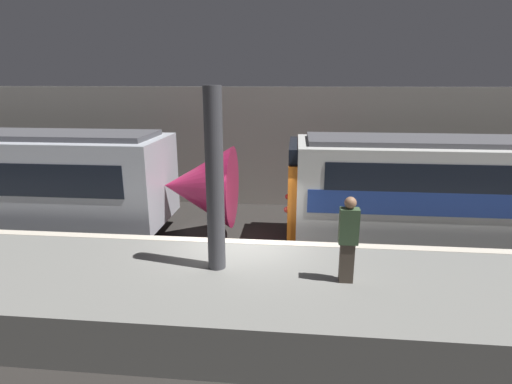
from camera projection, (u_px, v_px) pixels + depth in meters
ground_plane at (244, 277)px, 10.61m from camera, size 120.00×120.00×0.00m
platform at (233, 297)px, 8.61m from camera, size 40.00×3.86×1.08m
station_rear_barrier at (264, 148)px, 16.20m from camera, size 50.00×0.15×4.80m
support_pillar_near at (215, 182)px, 8.27m from camera, size 0.38×0.38×3.88m
person_waiting at (348, 237)px, 7.91m from camera, size 0.38×0.24×1.80m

